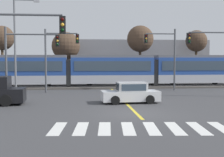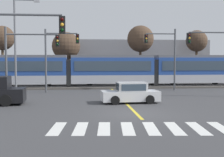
{
  "view_description": "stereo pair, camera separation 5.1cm",
  "coord_description": "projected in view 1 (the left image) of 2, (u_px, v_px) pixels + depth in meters",
  "views": [
    {
      "loc": [
        -3.32,
        -18.06,
        3.29
      ],
      "look_at": [
        -0.7,
        7.38,
        1.6
      ],
      "focal_mm": 50.0,
      "sensor_mm": 36.0,
      "label": 1
    },
    {
      "loc": [
        -3.27,
        -18.06,
        3.29
      ],
      "look_at": [
        -0.7,
        7.38,
        1.6
      ],
      "focal_mm": 50.0,
      "sensor_mm": 36.0,
      "label": 2
    }
  ],
  "objects": [
    {
      "name": "crosswalk_stripe_1",
      "position": [
        81.0,
        128.0,
        14.54
      ],
      "size": [
        0.81,
        2.84,
        0.01
      ],
      "primitive_type": "cube",
      "rotation": [
        0.0,
        0.0,
        -0.09
      ],
      "color": "silver",
      "rests_on": "ground"
    },
    {
      "name": "rail_near",
      "position": [
        111.0,
        86.0,
        34.04
      ],
      "size": [
        120.0,
        0.08,
        0.1
      ],
      "primitive_type": "cube",
      "color": "#939399",
      "rests_on": "track_bed"
    },
    {
      "name": "crosswalk_stripe_5",
      "position": [
        175.0,
        128.0,
        14.59
      ],
      "size": [
        0.81,
        2.84,
        0.01
      ],
      "primitive_type": "cube",
      "rotation": [
        0.0,
        0.0,
        -0.09
      ],
      "color": "silver",
      "rests_on": "ground"
    },
    {
      "name": "ground_plane",
      "position": [
        136.0,
        113.0,
        18.48
      ],
      "size": [
        200.0,
        200.0,
        0.0
      ],
      "primitive_type": "plane",
      "color": "#3D3D3F"
    },
    {
      "name": "bare_tree_east",
      "position": [
        140.0,
        39.0,
        38.3
      ],
      "size": [
        3.27,
        3.27,
        7.27
      ],
      "color": "brown",
      "rests_on": "ground"
    },
    {
      "name": "bare_tree_far_west",
      "position": [
        2.0,
        39.0,
        37.28
      ],
      "size": [
        2.93,
        2.93,
        7.14
      ],
      "color": "brown",
      "rests_on": "ground"
    },
    {
      "name": "light_rail_tram",
      "position": [
        112.0,
        69.0,
        34.65
      ],
      "size": [
        28.0,
        2.64,
        3.43
      ],
      "color": "#B7BAC1",
      "rests_on": "track_bed"
    },
    {
      "name": "traffic_light_mid_left",
      "position": [
        25.0,
        52.0,
        24.46
      ],
      "size": [
        4.25,
        0.38,
        5.7
      ],
      "color": "#515459",
      "rests_on": "ground"
    },
    {
      "name": "lane_centre_line",
      "position": [
        122.0,
        99.0,
        24.67
      ],
      "size": [
        0.2,
        16.34,
        0.01
      ],
      "primitive_type": "cube",
      "color": "gold",
      "rests_on": "ground"
    },
    {
      "name": "crosswalk_stripe_6",
      "position": [
        198.0,
        128.0,
        14.6
      ],
      "size": [
        0.81,
        2.84,
        0.01
      ],
      "primitive_type": "cube",
      "rotation": [
        0.0,
        0.0,
        -0.09
      ],
      "color": "silver",
      "rests_on": "ground"
    },
    {
      "name": "crosswalk_stripe_4",
      "position": [
        152.0,
        128.0,
        14.58
      ],
      "size": [
        0.81,
        2.84,
        0.01
      ],
      "primitive_type": "cube",
      "rotation": [
        0.0,
        0.0,
        -0.09
      ],
      "color": "silver",
      "rests_on": "ground"
    },
    {
      "name": "bare_tree_far_east",
      "position": [
        196.0,
        41.0,
        41.25
      ],
      "size": [
        2.84,
        2.84,
        6.95
      ],
      "color": "brown",
      "rests_on": "ground"
    },
    {
      "name": "crosswalk_stripe_7",
      "position": [
        222.0,
        128.0,
        14.61
      ],
      "size": [
        0.81,
        2.84,
        0.01
      ],
      "primitive_type": "cube",
      "rotation": [
        0.0,
        0.0,
        -0.09
      ],
      "color": "silver",
      "rests_on": "ground"
    },
    {
      "name": "traffic_light_mid_right",
      "position": [
        218.0,
        51.0,
        26.12
      ],
      "size": [
        4.25,
        0.38,
        5.85
      ],
      "color": "#515459",
      "rests_on": "ground"
    },
    {
      "name": "sedan_crossing",
      "position": [
        130.0,
        93.0,
        22.86
      ],
      "size": [
        4.29,
        2.1,
        1.52
      ],
      "color": "silver",
      "rests_on": "ground"
    },
    {
      "name": "traffic_light_far_left",
      "position": [
        57.0,
        51.0,
        29.52
      ],
      "size": [
        3.25,
        0.38,
        6.01
      ],
      "color": "#515459",
      "rests_on": "ground"
    },
    {
      "name": "rail_far",
      "position": [
        109.0,
        85.0,
        35.47
      ],
      "size": [
        120.0,
        0.08,
        0.1
      ],
      "primitive_type": "cube",
      "color": "#939399",
      "rests_on": "track_bed"
    },
    {
      "name": "track_bed",
      "position": [
        110.0,
        87.0,
        34.76
      ],
      "size": [
        120.0,
        4.0,
        0.18
      ],
      "primitive_type": "cube",
      "color": "#56514C",
      "rests_on": "ground"
    },
    {
      "name": "crosswalk_stripe_3",
      "position": [
        128.0,
        128.0,
        14.56
      ],
      "size": [
        0.81,
        2.84,
        0.01
      ],
      "primitive_type": "cube",
      "rotation": [
        0.0,
        0.0,
        -0.09
      ],
      "color": "silver",
      "rests_on": "ground"
    },
    {
      "name": "crosswalk_stripe_2",
      "position": [
        105.0,
        128.0,
        14.55
      ],
      "size": [
        0.81,
        2.84,
        0.01
      ],
      "primitive_type": "cube",
      "rotation": [
        0.0,
        0.0,
        -0.09
      ],
      "color": "silver",
      "rests_on": "ground"
    },
    {
      "name": "traffic_light_far_right",
      "position": [
        165.0,
        50.0,
        31.61
      ],
      "size": [
        3.25,
        0.38,
        6.23
      ],
      "color": "#515459",
      "rests_on": "ground"
    },
    {
      "name": "traffic_light_near_left",
      "position": [
        19.0,
        46.0,
        15.99
      ],
      "size": [
        3.75,
        0.38,
        5.93
      ],
      "color": "#515459",
      "rests_on": "ground"
    },
    {
      "name": "bare_tree_west",
      "position": [
        66.0,
        46.0,
        39.25
      ],
      "size": [
        3.55,
        3.55,
        6.58
      ],
      "color": "brown",
      "rests_on": "ground"
    },
    {
      "name": "street_lamp_west",
      "position": [
        17.0,
        38.0,
        30.9
      ],
      "size": [
        2.56,
        0.28,
        9.21
      ],
      "color": "slate",
      "rests_on": "ground"
    },
    {
      "name": "building_backdrop_far",
      "position": [
        133.0,
        61.0,
        45.73
      ],
      "size": [
        20.68,
        6.0,
        5.8
      ],
      "primitive_type": "cube",
      "color": "gray",
      "rests_on": "ground"
    },
    {
      "name": "crosswalk_stripe_0",
      "position": [
        57.0,
        128.0,
        14.53
      ],
      "size": [
        0.81,
        2.84,
        0.01
      ],
      "primitive_type": "cube",
      "rotation": [
        0.0,
        0.0,
        -0.09
      ],
      "color": "silver",
      "rests_on": "ground"
    }
  ]
}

